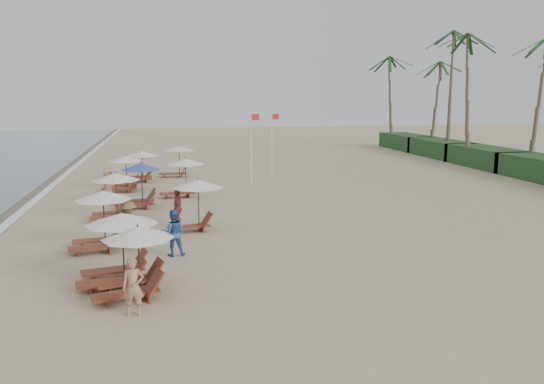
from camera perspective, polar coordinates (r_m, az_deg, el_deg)
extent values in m
plane|color=tan|center=(19.56, 1.07, -7.35)|extent=(160.00, 160.00, 0.00)
cube|color=white|center=(29.70, -25.07, -2.21)|extent=(0.50, 140.00, 0.02)
cube|color=#193D1C|center=(48.16, 21.51, 3.40)|extent=(3.20, 8.00, 1.60)
cube|color=#193D1C|center=(54.58, 17.27, 4.37)|extent=(3.20, 8.00, 1.60)
cube|color=#193D1C|center=(61.25, 13.93, 5.11)|extent=(3.20, 8.00, 1.60)
cylinder|color=brown|center=(45.13, 25.57, 7.93)|extent=(0.36, 0.36, 9.80)
cylinder|color=brown|center=(48.44, 20.18, 8.86)|extent=(0.36, 0.36, 10.60)
cylinder|color=brown|center=(53.38, 18.12, 9.47)|extent=(0.36, 0.36, 11.40)
cylinder|color=brown|center=(58.40, 16.32, 8.41)|extent=(0.36, 0.36, 9.00)
cylinder|color=brown|center=(62.31, 12.63, 9.02)|extent=(0.36, 0.36, 9.80)
cylinder|color=black|center=(16.71, -13.71, -7.14)|extent=(0.05, 0.05, 2.00)
cone|color=silver|center=(16.47, -13.84, -4.16)|extent=(2.13, 2.13, 0.35)
cylinder|color=black|center=(17.80, -15.28, -5.82)|extent=(0.05, 0.05, 2.19)
cone|color=silver|center=(17.56, -15.43, -2.70)|extent=(2.26, 2.26, 0.35)
cylinder|color=black|center=(21.82, -17.11, -2.94)|extent=(0.05, 0.05, 2.22)
cone|color=silver|center=(21.62, -17.25, -0.33)|extent=(2.16, 2.16, 0.35)
cylinder|color=black|center=(26.88, -15.93, -0.52)|extent=(0.05, 0.05, 2.16)
cone|color=silver|center=(26.72, -16.04, 1.54)|extent=(2.24, 2.24, 0.35)
cylinder|color=black|center=(29.52, -13.42, 0.63)|extent=(0.05, 0.05, 2.27)
cone|color=#364AA0|center=(29.37, -13.50, 2.62)|extent=(2.05, 2.05, 0.35)
cylinder|color=black|center=(34.81, -14.97, 1.84)|extent=(0.05, 0.05, 2.10)
cone|color=silver|center=(34.69, -15.04, 3.39)|extent=(2.10, 2.10, 0.35)
cylinder|color=black|center=(38.31, -13.37, 2.59)|extent=(0.05, 0.05, 2.03)
cone|color=silver|center=(38.21, -13.42, 3.95)|extent=(2.21, 2.21, 0.35)
cylinder|color=black|center=(24.13, -7.68, -1.43)|extent=(0.05, 0.05, 2.15)
cone|color=silver|center=(23.95, -7.73, 0.86)|extent=(2.24, 2.24, 0.35)
cylinder|color=black|center=(32.19, -8.98, 1.45)|extent=(0.05, 0.05, 2.15)
cone|color=silver|center=(32.06, -9.02, 3.17)|extent=(2.24, 2.24, 0.35)
cylinder|color=black|center=(40.22, -9.66, 3.15)|extent=(0.05, 0.05, 2.15)
cone|color=silver|center=(40.12, -9.70, 4.54)|extent=(2.24, 2.24, 0.35)
imported|color=#A7755A|center=(15.30, -14.30, -9.58)|extent=(0.61, 0.42, 1.60)
imported|color=#2E528B|center=(20.45, -10.26, -4.20)|extent=(0.85, 0.66, 1.74)
imported|color=brown|center=(21.96, -14.77, -3.27)|extent=(1.33, 1.28, 1.82)
imported|color=#AE4945|center=(24.84, -9.84, -1.66)|extent=(0.50, 1.04, 1.71)
imported|color=tan|center=(30.92, -16.72, 0.54)|extent=(1.10, 1.04, 1.89)
cylinder|color=silver|center=(35.80, -2.21, 4.60)|extent=(0.08, 0.08, 4.83)
cube|color=red|center=(35.71, -1.78, 7.82)|extent=(0.55, 0.02, 0.40)
cylinder|color=silver|center=(40.88, -0.03, 5.18)|extent=(0.08, 0.08, 4.66)
cube|color=red|center=(40.82, 0.36, 7.89)|extent=(0.55, 0.02, 0.40)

